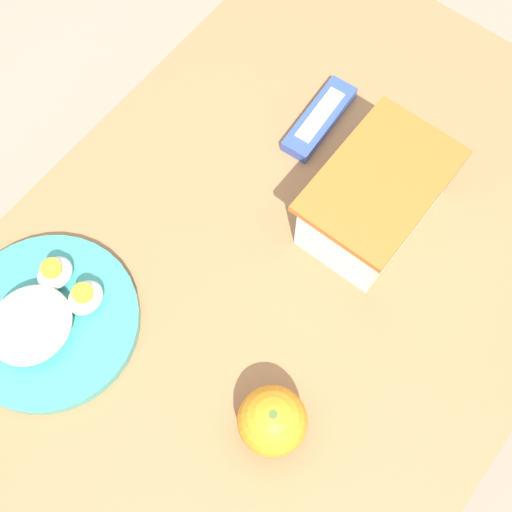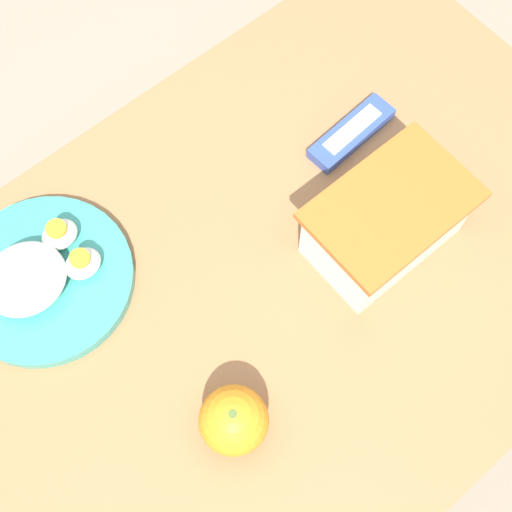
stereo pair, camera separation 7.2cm
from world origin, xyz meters
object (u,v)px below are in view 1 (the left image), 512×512
at_px(food_container, 375,201).
at_px(rice_plate, 45,319).
at_px(candy_bar, 319,119).
at_px(orange_fruit, 272,421).

distance_m(food_container, rice_plate, 0.43).
distance_m(rice_plate, candy_bar, 0.45).
height_order(rice_plate, candy_bar, rice_plate).
xyz_separation_m(food_container, rice_plate, (0.37, -0.23, -0.03)).
distance_m(food_container, candy_bar, 0.16).
bearing_deg(rice_plate, food_container, 147.93).
xyz_separation_m(food_container, candy_bar, (-0.08, -0.14, -0.04)).
relative_size(orange_fruit, candy_bar, 0.58).
xyz_separation_m(orange_fruit, rice_plate, (0.07, -0.29, -0.02)).
relative_size(rice_plate, candy_bar, 1.65).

